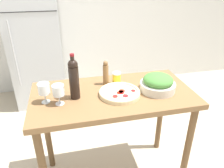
{
  "coord_description": "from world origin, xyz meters",
  "views": [
    {
      "loc": [
        -0.35,
        -1.45,
        1.76
      ],
      "look_at": [
        0.0,
        0.03,
        0.98
      ],
      "focal_mm": 35.0,
      "sensor_mm": 36.0,
      "label": 1
    }
  ],
  "objects_px": {
    "refrigerator": "(35,39)",
    "salt_canister": "(117,78)",
    "wine_glass_near": "(58,91)",
    "homemade_pizza": "(120,93)",
    "wine_bottle": "(74,78)",
    "pepper_mill": "(106,73)",
    "salad_bowl": "(158,83)",
    "wine_glass_far": "(44,90)"
  },
  "relations": [
    {
      "from": "wine_glass_far",
      "to": "salad_bowl",
      "type": "bearing_deg",
      "value": -1.09
    },
    {
      "from": "pepper_mill",
      "to": "salt_canister",
      "type": "bearing_deg",
      "value": -14.16
    },
    {
      "from": "wine_bottle",
      "to": "wine_glass_near",
      "type": "height_order",
      "value": "wine_bottle"
    },
    {
      "from": "refrigerator",
      "to": "wine_bottle",
      "type": "xyz_separation_m",
      "value": [
        0.41,
        -1.68,
        0.14
      ]
    },
    {
      "from": "homemade_pizza",
      "to": "salt_canister",
      "type": "bearing_deg",
      "value": 83.39
    },
    {
      "from": "refrigerator",
      "to": "wine_bottle",
      "type": "relative_size",
      "value": 5.42
    },
    {
      "from": "refrigerator",
      "to": "pepper_mill",
      "type": "height_order",
      "value": "refrigerator"
    },
    {
      "from": "wine_bottle",
      "to": "wine_glass_far",
      "type": "distance_m",
      "value": 0.22
    },
    {
      "from": "wine_glass_far",
      "to": "salad_bowl",
      "type": "height_order",
      "value": "wine_glass_far"
    },
    {
      "from": "wine_glass_far",
      "to": "homemade_pizza",
      "type": "distance_m",
      "value": 0.56
    },
    {
      "from": "wine_glass_far",
      "to": "salad_bowl",
      "type": "relative_size",
      "value": 0.54
    },
    {
      "from": "homemade_pizza",
      "to": "refrigerator",
      "type": "bearing_deg",
      "value": 113.56
    },
    {
      "from": "wine_bottle",
      "to": "homemade_pizza",
      "type": "relative_size",
      "value": 1.1
    },
    {
      "from": "refrigerator",
      "to": "wine_bottle",
      "type": "height_order",
      "value": "refrigerator"
    },
    {
      "from": "wine_glass_near",
      "to": "pepper_mill",
      "type": "distance_m",
      "value": 0.45
    },
    {
      "from": "wine_glass_far",
      "to": "pepper_mill",
      "type": "height_order",
      "value": "pepper_mill"
    },
    {
      "from": "wine_bottle",
      "to": "refrigerator",
      "type": "bearing_deg",
      "value": 103.84
    },
    {
      "from": "pepper_mill",
      "to": "salad_bowl",
      "type": "xyz_separation_m",
      "value": [
        0.38,
        -0.2,
        -0.04
      ]
    },
    {
      "from": "refrigerator",
      "to": "homemade_pizza",
      "type": "distance_m",
      "value": 1.87
    },
    {
      "from": "wine_bottle",
      "to": "salad_bowl",
      "type": "height_order",
      "value": "wine_bottle"
    },
    {
      "from": "salad_bowl",
      "to": "homemade_pizza",
      "type": "relative_size",
      "value": 0.88
    },
    {
      "from": "pepper_mill",
      "to": "homemade_pizza",
      "type": "relative_size",
      "value": 0.66
    },
    {
      "from": "refrigerator",
      "to": "salt_canister",
      "type": "bearing_deg",
      "value": -63.38
    },
    {
      "from": "wine_bottle",
      "to": "wine_glass_near",
      "type": "distance_m",
      "value": 0.14
    },
    {
      "from": "refrigerator",
      "to": "wine_bottle",
      "type": "distance_m",
      "value": 1.74
    },
    {
      "from": "wine_glass_near",
      "to": "salad_bowl",
      "type": "distance_m",
      "value": 0.76
    },
    {
      "from": "wine_bottle",
      "to": "wine_glass_near",
      "type": "relative_size",
      "value": 2.31
    },
    {
      "from": "wine_glass_far",
      "to": "salad_bowl",
      "type": "distance_m",
      "value": 0.86
    },
    {
      "from": "wine_glass_far",
      "to": "wine_bottle",
      "type": "bearing_deg",
      "value": 4.31
    },
    {
      "from": "wine_glass_far",
      "to": "homemade_pizza",
      "type": "xyz_separation_m",
      "value": [
        0.55,
        -0.02,
        -0.09
      ]
    },
    {
      "from": "wine_bottle",
      "to": "homemade_pizza",
      "type": "height_order",
      "value": "wine_bottle"
    },
    {
      "from": "wine_glass_near",
      "to": "salt_canister",
      "type": "relative_size",
      "value": 1.42
    },
    {
      "from": "pepper_mill",
      "to": "homemade_pizza",
      "type": "height_order",
      "value": "pepper_mill"
    },
    {
      "from": "refrigerator",
      "to": "wine_glass_far",
      "type": "distance_m",
      "value": 1.71
    },
    {
      "from": "salad_bowl",
      "to": "homemade_pizza",
      "type": "height_order",
      "value": "salad_bowl"
    },
    {
      "from": "wine_bottle",
      "to": "pepper_mill",
      "type": "bearing_deg",
      "value": 32.32
    },
    {
      "from": "salt_canister",
      "to": "refrigerator",
      "type": "bearing_deg",
      "value": 116.62
    },
    {
      "from": "wine_glass_far",
      "to": "pepper_mill",
      "type": "bearing_deg",
      "value": 21.02
    },
    {
      "from": "wine_bottle",
      "to": "salt_canister",
      "type": "relative_size",
      "value": 3.28
    },
    {
      "from": "salad_bowl",
      "to": "homemade_pizza",
      "type": "bearing_deg",
      "value": -179.68
    },
    {
      "from": "wine_glass_near",
      "to": "homemade_pizza",
      "type": "distance_m",
      "value": 0.46
    },
    {
      "from": "wine_glass_near",
      "to": "homemade_pizza",
      "type": "bearing_deg",
      "value": 3.69
    }
  ]
}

